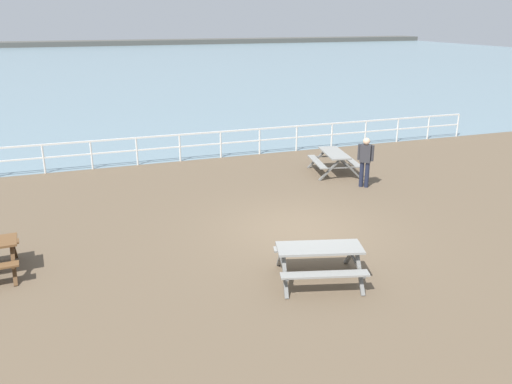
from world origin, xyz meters
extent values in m
cube|color=brown|center=(0.00, 0.00, -0.10)|extent=(30.00, 24.00, 0.20)
cube|color=gray|center=(0.00, 52.75, 0.00)|extent=(142.00, 90.00, 0.01)
cube|color=#4C4C47|center=(0.00, 95.75, 0.00)|extent=(142.00, 6.00, 1.80)
cube|color=white|center=(0.00, 7.75, 1.05)|extent=(23.00, 0.06, 0.06)
cube|color=white|center=(0.00, 7.75, 0.58)|extent=(23.00, 0.05, 0.05)
cylinder|color=white|center=(-6.57, 7.75, 0.53)|extent=(0.07, 0.07, 1.05)
cylinder|color=white|center=(-4.93, 7.75, 0.53)|extent=(0.07, 0.07, 1.05)
cylinder|color=white|center=(-3.29, 7.75, 0.53)|extent=(0.07, 0.07, 1.05)
cylinder|color=white|center=(-1.64, 7.75, 0.53)|extent=(0.07, 0.07, 1.05)
cylinder|color=white|center=(0.00, 7.75, 0.53)|extent=(0.07, 0.07, 1.05)
cylinder|color=white|center=(1.64, 7.75, 0.53)|extent=(0.07, 0.07, 1.05)
cylinder|color=white|center=(3.29, 7.75, 0.53)|extent=(0.07, 0.07, 1.05)
cylinder|color=white|center=(4.93, 7.75, 0.53)|extent=(0.07, 0.07, 1.05)
cylinder|color=white|center=(6.57, 7.75, 0.53)|extent=(0.07, 0.07, 1.05)
cylinder|color=white|center=(8.21, 7.75, 0.53)|extent=(0.07, 0.07, 1.05)
cylinder|color=white|center=(9.86, 7.75, 0.53)|extent=(0.07, 0.07, 1.05)
cylinder|color=white|center=(11.50, 7.75, 0.53)|extent=(0.07, 0.07, 1.05)
cube|color=gray|center=(-0.77, -2.69, 0.75)|extent=(1.92, 1.15, 0.05)
cube|color=gray|center=(-0.61, -2.09, 0.45)|extent=(1.81, 0.72, 0.04)
cube|color=gray|center=(-0.93, -3.29, 0.45)|extent=(1.81, 0.72, 0.04)
cube|color=slate|center=(0.08, -2.53, 0.38)|extent=(0.28, 0.79, 0.79)
cube|color=slate|center=(-0.12, -3.26, 0.38)|extent=(0.28, 0.79, 0.79)
cube|color=slate|center=(-0.02, -2.90, 0.42)|extent=(0.45, 1.46, 0.04)
cube|color=slate|center=(-1.43, -2.13, 0.38)|extent=(0.28, 0.79, 0.79)
cube|color=slate|center=(-1.62, -2.85, 0.38)|extent=(0.28, 0.79, 0.79)
cube|color=slate|center=(-1.53, -2.49, 0.42)|extent=(0.45, 1.46, 0.04)
cube|color=#50351E|center=(-6.97, 0.28, 0.38)|extent=(0.14, 0.80, 0.79)
cube|color=#50351E|center=(-6.92, -0.46, 0.38)|extent=(0.14, 0.80, 0.79)
cube|color=#50351E|center=(-6.95, -0.09, 0.42)|extent=(0.17, 1.50, 0.04)
cube|color=gray|center=(3.25, 4.32, 0.75)|extent=(1.02, 1.90, 0.05)
cube|color=gray|center=(2.64, 4.43, 0.45)|extent=(0.59, 1.82, 0.04)
cube|color=gray|center=(3.86, 4.21, 0.45)|extent=(0.59, 1.82, 0.04)
cube|color=slate|center=(3.02, 5.15, 0.38)|extent=(0.79, 0.22, 0.79)
cube|color=slate|center=(3.76, 5.02, 0.38)|extent=(0.79, 0.22, 0.79)
cube|color=slate|center=(3.39, 5.09, 0.42)|extent=(1.49, 0.33, 0.04)
cube|color=slate|center=(2.74, 3.62, 0.38)|extent=(0.79, 0.22, 0.79)
cube|color=slate|center=(3.47, 3.48, 0.38)|extent=(0.79, 0.22, 0.79)
cube|color=slate|center=(3.10, 3.55, 0.42)|extent=(1.49, 0.33, 0.04)
cylinder|color=#1E2338|center=(3.52, 2.52, 0.42)|extent=(0.14, 0.14, 0.85)
cylinder|color=#1E2338|center=(3.39, 2.64, 0.42)|extent=(0.14, 0.14, 0.85)
cube|color=#333338|center=(3.45, 2.58, 1.14)|extent=(0.40, 0.39, 0.58)
cylinder|color=#333338|center=(3.62, 2.43, 1.17)|extent=(0.09, 0.09, 0.52)
cylinder|color=#333338|center=(3.29, 2.73, 1.17)|extent=(0.09, 0.09, 0.52)
sphere|color=beige|center=(3.45, 2.58, 1.54)|extent=(0.23, 0.23, 0.23)
camera|label=1|loc=(-5.33, -11.57, 5.38)|focal=36.19mm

